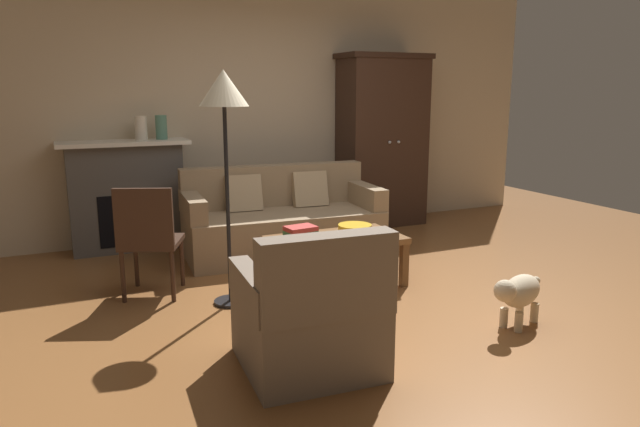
% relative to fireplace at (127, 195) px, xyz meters
% --- Properties ---
extents(ground_plane, '(9.60, 9.60, 0.00)m').
position_rel_fireplace_xyz_m(ground_plane, '(1.55, -2.30, -0.57)').
color(ground_plane, brown).
extents(back_wall, '(7.20, 0.10, 2.80)m').
position_rel_fireplace_xyz_m(back_wall, '(1.55, 0.25, 0.83)').
color(back_wall, beige).
rests_on(back_wall, ground).
extents(fireplace, '(1.26, 0.48, 1.12)m').
position_rel_fireplace_xyz_m(fireplace, '(0.00, 0.00, 0.00)').
color(fireplace, '#4C4947').
rests_on(fireplace, ground).
extents(armoire, '(1.06, 0.57, 2.03)m').
position_rel_fireplace_xyz_m(armoire, '(2.95, -0.08, 0.45)').
color(armoire, '#382319').
rests_on(armoire, ground).
extents(couch, '(1.97, 0.99, 0.86)m').
position_rel_fireplace_xyz_m(couch, '(1.38, -0.80, -0.25)').
color(couch, '#937A5B').
rests_on(couch, ground).
extents(coffee_table, '(1.10, 0.60, 0.42)m').
position_rel_fireplace_xyz_m(coffee_table, '(1.43, -1.91, -0.20)').
color(coffee_table, brown).
rests_on(coffee_table, ground).
extents(fruit_bowl, '(0.29, 0.29, 0.08)m').
position_rel_fireplace_xyz_m(fruit_bowl, '(1.63, -1.87, -0.11)').
color(fruit_bowl, gold).
rests_on(fruit_bowl, coffee_table).
extents(book_stack, '(0.26, 0.20, 0.12)m').
position_rel_fireplace_xyz_m(book_stack, '(1.12, -1.89, -0.09)').
color(book_stack, gold).
rests_on(book_stack, coffee_table).
extents(mantel_vase_cream, '(0.12, 0.12, 0.24)m').
position_rel_fireplace_xyz_m(mantel_vase_cream, '(0.18, -0.02, 0.67)').
color(mantel_vase_cream, beige).
rests_on(mantel_vase_cream, fireplace).
extents(mantel_vase_jade, '(0.12, 0.12, 0.24)m').
position_rel_fireplace_xyz_m(mantel_vase_jade, '(0.38, -0.02, 0.67)').
color(mantel_vase_jade, slate).
rests_on(mantel_vase_jade, fireplace).
extents(armchair_near_left, '(0.82, 0.82, 0.88)m').
position_rel_fireplace_xyz_m(armchair_near_left, '(0.64, -3.19, -0.25)').
color(armchair_near_left, '#756656').
rests_on(armchair_near_left, ground).
extents(side_chair_wooden, '(0.57, 0.57, 0.90)m').
position_rel_fireplace_xyz_m(side_chair_wooden, '(-0.02, -1.56, -0.06)').
color(side_chair_wooden, '#382319').
rests_on(side_chair_wooden, ground).
extents(floor_lamp, '(0.36, 0.36, 1.76)m').
position_rel_fireplace_xyz_m(floor_lamp, '(0.51, -1.95, 0.96)').
color(floor_lamp, black).
rests_on(floor_lamp, ground).
extents(dog, '(0.54, 0.33, 0.39)m').
position_rel_fireplace_xyz_m(dog, '(2.21, -3.21, -0.32)').
color(dog, beige).
rests_on(dog, ground).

